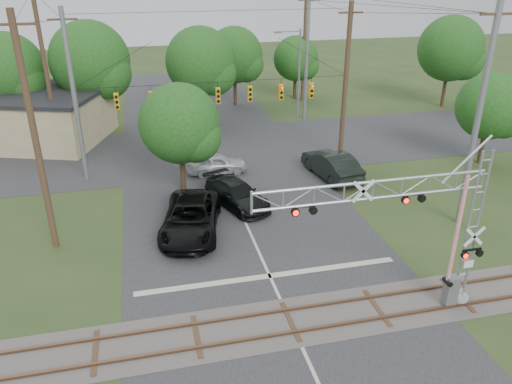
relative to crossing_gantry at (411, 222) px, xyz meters
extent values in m
plane|color=#2B3D1C|center=(-4.82, -1.64, -4.43)|extent=(160.00, 160.00, 0.00)
cube|color=#252527|center=(-4.82, 8.36, -4.42)|extent=(14.00, 90.00, 0.02)
cube|color=#252527|center=(-4.82, 22.36, -4.42)|extent=(90.00, 12.00, 0.02)
cube|color=#514B46|center=(-4.82, 0.36, -4.41)|extent=(90.00, 3.20, 0.05)
cube|color=brown|center=(-4.82, -0.36, -4.34)|extent=(90.00, 0.12, 0.14)
cube|color=brown|center=(-4.82, 1.08, -4.34)|extent=(90.00, 0.12, 0.14)
cylinder|color=gray|center=(2.97, 0.06, -4.28)|extent=(0.90, 0.90, 0.30)
cube|color=silver|center=(2.92, -0.24, -2.27)|extent=(0.45, 0.03, 0.35)
cube|color=slate|center=(2.37, -0.14, -3.68)|extent=(0.55, 0.45, 1.51)
cube|color=red|center=(2.12, -0.14, -0.62)|extent=(0.14, 0.09, 5.02)
cylinder|color=gray|center=(-14.32, 18.36, 1.32)|extent=(0.32, 0.32, 11.50)
cylinder|color=#3C2E1C|center=(4.68, 18.36, 1.32)|extent=(0.36, 0.36, 11.50)
cylinder|color=black|center=(-4.82, 18.36, 1.93)|extent=(19.00, 0.03, 0.03)
cube|color=orange|center=(-11.67, 18.36, 0.98)|extent=(0.30, 0.30, 1.10)
cube|color=orange|center=(-9.39, 18.36, 0.98)|extent=(0.30, 0.30, 1.10)
cube|color=orange|center=(-7.10, 18.36, 0.98)|extent=(0.30, 0.30, 1.10)
cube|color=orange|center=(-4.82, 18.36, 0.98)|extent=(0.30, 0.30, 1.10)
cube|color=orange|center=(-2.53, 18.36, 0.98)|extent=(0.30, 0.30, 1.10)
cube|color=orange|center=(-0.25, 18.36, 0.98)|extent=(0.30, 0.30, 1.10)
cube|color=orange|center=(2.04, 18.36, 0.98)|extent=(0.30, 0.30, 1.10)
imported|color=black|center=(-8.01, 9.14, -3.52)|extent=(4.39, 7.04, 1.82)
imported|color=black|center=(-4.85, 11.88, -3.67)|extent=(4.03, 5.70, 1.53)
imported|color=#B3B6BB|center=(-5.22, 17.40, -3.70)|extent=(4.32, 1.85, 1.45)
imported|color=black|center=(2.54, 14.75, -3.49)|extent=(2.82, 5.97, 1.89)
cylinder|color=gray|center=(3.45, 25.62, -0.01)|extent=(0.20, 0.20, 8.84)
cylinder|color=gray|center=(2.47, 25.62, 4.21)|extent=(1.96, 0.12, 0.12)
cube|color=slate|center=(1.49, 25.62, 4.16)|extent=(0.59, 0.25, 0.15)
cylinder|color=#3C2E1C|center=(-16.87, 24.93, 1.93)|extent=(0.34, 0.34, 12.73)
cylinder|color=gray|center=(5.22, 28.92, 1.33)|extent=(0.34, 0.34, 11.52)
cube|color=#3C2E1C|center=(5.22, 28.92, 6.39)|extent=(2.00, 0.12, 0.12)
cylinder|color=#3C2E1C|center=(-15.32, 9.28, 1.63)|extent=(0.34, 0.34, 12.12)
cube|color=#3C2E1C|center=(-15.32, 9.28, 6.99)|extent=(2.00, 0.12, 0.12)
cylinder|color=gray|center=(7.39, 6.69, 1.72)|extent=(0.34, 0.34, 12.30)
cube|color=#3C2E1C|center=(7.39, 6.69, 7.17)|extent=(2.00, 0.12, 0.12)
cylinder|color=#3C2E1C|center=(7.22, 35.67, 1.43)|extent=(0.34, 0.34, 11.73)
cylinder|color=#3A271A|center=(-20.76, 30.17, -2.42)|extent=(0.36, 0.36, 4.02)
sphere|color=#194914|center=(-20.76, 30.17, 1.23)|extent=(6.21, 6.21, 6.21)
cylinder|color=#3A271A|center=(-14.02, 29.81, -2.24)|extent=(0.36, 0.36, 4.39)
sphere|color=#194914|center=(-14.02, 29.81, 1.76)|extent=(6.79, 6.79, 6.79)
cylinder|color=#3A271A|center=(-7.88, 14.86, -2.78)|extent=(0.36, 0.36, 3.31)
sphere|color=#194914|center=(-7.88, 14.86, 0.23)|extent=(5.11, 5.11, 5.11)
cylinder|color=#3A271A|center=(-4.54, 29.85, -2.41)|extent=(0.36, 0.36, 4.05)
sphere|color=#194914|center=(-4.54, 29.85, 1.27)|extent=(6.25, 6.25, 6.25)
cylinder|color=#3A271A|center=(-0.33, 35.39, -2.58)|extent=(0.36, 0.36, 3.70)
sphere|color=#194914|center=(-0.33, 35.39, 0.78)|extent=(5.72, 5.72, 5.72)
cylinder|color=#3A271A|center=(6.63, 36.60, -2.88)|extent=(0.36, 0.36, 3.11)
sphere|color=#194914|center=(6.63, 36.60, -0.05)|extent=(4.81, 4.81, 4.81)
cylinder|color=#3A271A|center=(14.50, 14.75, -2.87)|extent=(0.36, 0.36, 3.13)
sphere|color=#194914|center=(14.50, 14.75, -0.02)|extent=(4.84, 4.84, 4.84)
cylinder|color=#3A271A|center=(20.77, 29.90, -2.33)|extent=(0.36, 0.36, 4.21)
sphere|color=#194914|center=(20.77, 29.90, 1.51)|extent=(6.51, 6.51, 6.51)
camera|label=1|loc=(-10.13, -15.75, 9.57)|focal=35.00mm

